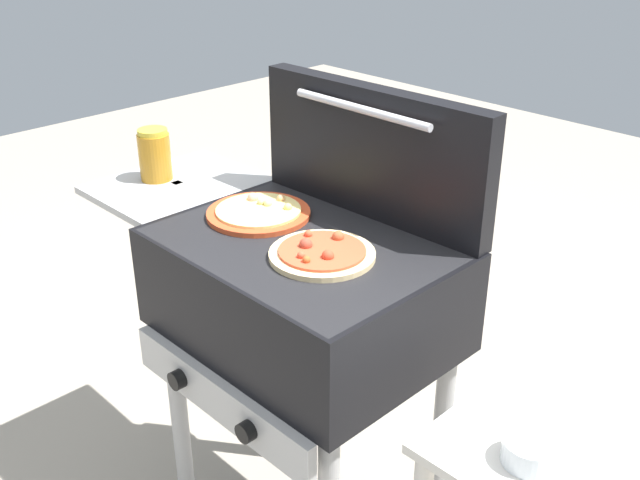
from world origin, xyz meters
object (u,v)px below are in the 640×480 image
Objects in this scene: pizza_cheese at (259,212)px; sauce_jar at (155,155)px; topping_bowl_near at (530,452)px; pizza_pepperoni at (322,253)px; grill at (299,297)px.

pizza_cheese is 1.79× the size of sauce_jar.
sauce_jar is at bearing 178.12° from topping_bowl_near.
pizza_cheese is at bearing 170.58° from pizza_pepperoni.
sauce_jar is (-0.62, 0.00, 0.06)m from pizza_pepperoni.
grill is at bearing 1.97° from sauce_jar.
grill is 0.63m from topping_bowl_near.
sauce_jar is at bearing -178.03° from grill.
topping_bowl_near is (0.63, -0.06, -0.01)m from grill.
pizza_cheese is 0.37m from sauce_jar.
pizza_pepperoni is at bearing -12.16° from grill.
grill is at bearing 174.94° from topping_bowl_near.
sauce_jar is (-0.37, -0.04, 0.06)m from pizza_cheese.
pizza_cheese is (-0.16, 0.02, 0.15)m from grill.
pizza_cheese is 2.53× the size of topping_bowl_near.
pizza_cheese is at bearing 6.15° from sauce_jar.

